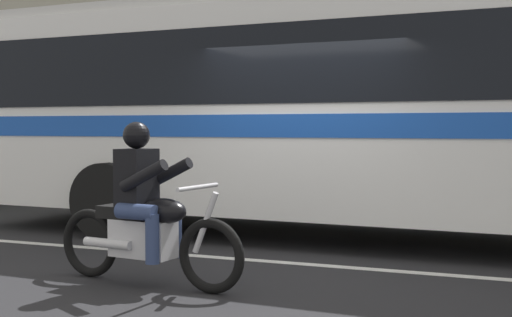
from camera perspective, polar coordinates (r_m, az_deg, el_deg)
ground_plane at (r=8.24m, az=3.77°, el=-7.94°), size 60.00×60.00×0.00m
sidewalk_curb at (r=13.13m, az=10.56°, el=-3.70°), size 28.00×3.80×0.15m
lane_center_stripe at (r=7.68m, az=2.39°, el=-8.69°), size 26.60×0.14×0.01m
transit_bus at (r=9.02m, az=13.23°, el=4.93°), size 12.64×3.07×3.22m
motorcycle_with_rider at (r=6.61m, az=-9.23°, el=-4.84°), size 2.13×0.67×1.56m
fire_hydrant at (r=11.58m, az=20.31°, el=-2.46°), size 0.22×0.30×0.75m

